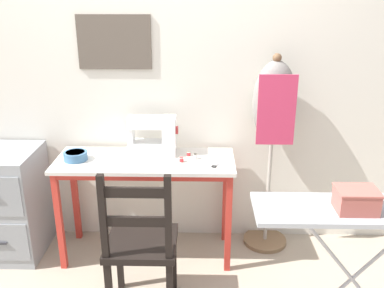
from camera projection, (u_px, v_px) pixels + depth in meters
The scene contains 14 objects.
ground_plane at pixel (145, 272), 2.91m from camera, with size 14.00×14.00×0.00m, color tan.
wall_back at pixel (147, 71), 2.95m from camera, with size 10.00×0.07×2.55m.
sewing_table at pixel (145, 174), 2.89m from camera, with size 1.20×0.46×0.73m.
sewing_machine at pixel (155, 136), 2.93m from camera, with size 0.34×0.18×0.29m.
fabric_bowl at pixel (75, 156), 2.84m from camera, with size 0.16×0.16×0.06m.
scissors at pixel (218, 165), 2.77m from camera, with size 0.13×0.13×0.01m.
thread_spool_near_machine at pixel (181, 160), 2.82m from camera, with size 0.04×0.04×0.03m.
thread_spool_mid_table at pixel (189, 154), 2.91m from camera, with size 0.03×0.03×0.03m.
thread_spool_far_edge at pixel (195, 156), 2.86m from camera, with size 0.03×0.03×0.04m.
wooden_chair at pixel (141, 245), 2.43m from camera, with size 0.40×0.38×0.94m.
filing_cabinet at pixel (11, 203), 3.02m from camera, with size 0.42×0.50×0.77m.
dress_form at pixel (273, 115), 2.90m from camera, with size 0.32×0.32×1.42m.
ironing_board at pixel (362, 216), 2.09m from camera, with size 1.06×0.32×0.82m.
storage_box at pixel (356, 200), 2.03m from camera, with size 0.20×0.15×0.11m.
Camera 1 is at (0.38, -2.42, 1.82)m, focal length 40.00 mm.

